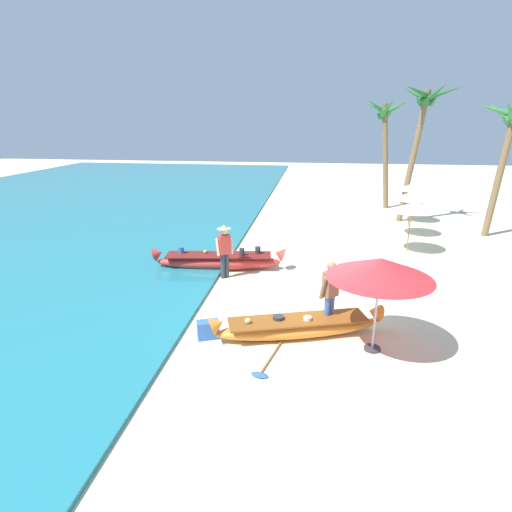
# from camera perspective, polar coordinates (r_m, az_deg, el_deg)

# --- Properties ---
(ground_plane) EXTENTS (80.00, 80.00, 0.00)m
(ground_plane) POSITION_cam_1_polar(r_m,az_deg,el_deg) (10.77, 7.13, -8.65)
(ground_plane) COLOR beige
(sea) EXTENTS (24.00, 56.00, 0.10)m
(sea) POSITION_cam_1_polar(r_m,az_deg,el_deg) (23.61, -31.56, 3.84)
(sea) COLOR teal
(sea) RESTS_ON ground
(boat_orange_foreground) EXTENTS (4.09, 1.84, 0.73)m
(boat_orange_foreground) POSITION_cam_1_polar(r_m,az_deg,el_deg) (9.86, 5.76, -9.64)
(boat_orange_foreground) COLOR orange
(boat_orange_foreground) RESTS_ON ground
(boat_red_midground) EXTENTS (4.54, 1.29, 0.82)m
(boat_red_midground) POSITION_cam_1_polar(r_m,az_deg,el_deg) (14.09, -5.13, -0.67)
(boat_red_midground) COLOR red
(boat_red_midground) RESTS_ON ground
(person_vendor_hatted) EXTENTS (0.56, 0.49, 1.75)m
(person_vendor_hatted) POSITION_cam_1_polar(r_m,az_deg,el_deg) (13.08, -4.38, 1.15)
(person_vendor_hatted) COLOR #333842
(person_vendor_hatted) RESTS_ON ground
(person_tourist_customer) EXTENTS (0.53, 0.54, 1.76)m
(person_tourist_customer) POSITION_cam_1_polar(r_m,az_deg,el_deg) (9.88, 10.16, -4.98)
(person_tourist_customer) COLOR #3D5BA8
(person_tourist_customer) RESTS_ON ground
(patio_umbrella_large) EXTENTS (2.24, 2.24, 2.14)m
(patio_umbrella_large) POSITION_cam_1_polar(r_m,az_deg,el_deg) (8.96, 16.71, -1.66)
(patio_umbrella_large) COLOR #B7B7BC
(patio_umbrella_large) RESTS_ON ground
(parasol_row_0) EXTENTS (1.60, 1.60, 1.91)m
(parasol_row_0) POSITION_cam_1_polar(r_m,az_deg,el_deg) (16.55, 20.66, 6.31)
(parasol_row_0) COLOR #8E6B47
(parasol_row_0) RESTS_ON ground
(parasol_row_1) EXTENTS (1.60, 1.60, 1.91)m
(parasol_row_1) POSITION_cam_1_polar(r_m,az_deg,el_deg) (19.04, 20.62, 7.75)
(parasol_row_1) COLOR #8E6B47
(parasol_row_1) RESTS_ON ground
(parasol_row_2) EXTENTS (1.60, 1.60, 1.91)m
(parasol_row_2) POSITION_cam_1_polar(r_m,az_deg,el_deg) (21.74, 20.87, 8.91)
(parasol_row_2) COLOR #8E6B47
(parasol_row_2) RESTS_ON ground
(palm_tree_tall_inland) EXTENTS (2.85, 2.55, 6.46)m
(palm_tree_tall_inland) POSITION_cam_1_polar(r_m,az_deg,el_deg) (21.63, 22.07, 17.67)
(palm_tree_tall_inland) COLOR brown
(palm_tree_tall_inland) RESTS_ON ground
(palm_tree_leaning_seaward) EXTENTS (2.50, 2.86, 5.98)m
(palm_tree_leaning_seaward) POSITION_cam_1_polar(r_m,az_deg,el_deg) (24.61, 17.33, 17.16)
(palm_tree_leaning_seaward) COLOR brown
(palm_tree_leaning_seaward) RESTS_ON ground
(palm_tree_mid_cluster) EXTENTS (2.86, 2.54, 5.65)m
(palm_tree_mid_cluster) POSITION_cam_1_polar(r_m,az_deg,el_deg) (20.32, 31.62, 14.83)
(palm_tree_mid_cluster) COLOR brown
(palm_tree_mid_cluster) RESTS_ON ground
(cooler_box) EXTENTS (0.57, 0.45, 0.43)m
(cooler_box) POSITION_cam_1_polar(r_m,az_deg,el_deg) (9.83, -6.62, -10.03)
(cooler_box) COLOR blue
(cooler_box) RESTS_ON ground
(paddle) EXTENTS (0.62, 1.83, 0.05)m
(paddle) POSITION_cam_1_polar(r_m,az_deg,el_deg) (9.01, 1.85, -14.10)
(paddle) COLOR #8E6B47
(paddle) RESTS_ON ground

